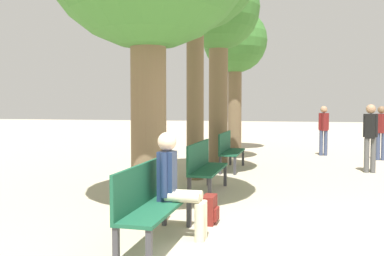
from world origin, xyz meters
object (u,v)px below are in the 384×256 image
at_px(tree_row_2, 219,16).
at_px(person_seated, 176,182).
at_px(pedestrian_far, 324,127).
at_px(bench_row_0, 150,198).
at_px(pedestrian_mid, 381,129).
at_px(tree_row_3, 235,45).
at_px(bench_row_1, 204,164).
at_px(backpack, 210,210).
at_px(pedestrian_near, 370,134).
at_px(bench_row_2, 229,148).

height_order(tree_row_2, person_seated, tree_row_2).
height_order(person_seated, pedestrian_far, pedestrian_far).
relative_size(bench_row_0, pedestrian_mid, 1.05).
xyz_separation_m(bench_row_0, tree_row_3, (-0.52, 10.97, 3.33)).
distance_m(bench_row_1, backpack, 2.11).
bearing_deg(backpack, bench_row_1, 104.37).
bearing_deg(pedestrian_near, bench_row_1, -135.63).
bearing_deg(tree_row_3, bench_row_0, -87.27).
bearing_deg(bench_row_2, pedestrian_near, 5.30).
bearing_deg(pedestrian_near, pedestrian_mid, 74.68).
height_order(bench_row_2, person_seated, person_seated).
distance_m(bench_row_1, person_seated, 2.79).
bearing_deg(tree_row_2, pedestrian_mid, 18.70).
relative_size(person_seated, pedestrian_far, 0.81).
bearing_deg(tree_row_2, bench_row_1, -83.26).
height_order(person_seated, backpack, person_seated).
height_order(tree_row_3, person_seated, tree_row_3).
distance_m(pedestrian_mid, pedestrian_far, 1.83).
bearing_deg(pedestrian_near, bench_row_2, -174.70).
relative_size(tree_row_2, tree_row_3, 1.08).
distance_m(tree_row_2, pedestrian_mid, 5.98).
bearing_deg(pedestrian_far, backpack, -103.07).
bearing_deg(tree_row_2, pedestrian_far, 38.32).
xyz_separation_m(bench_row_0, pedestrian_near, (3.48, 6.48, 0.41)).
bearing_deg(bench_row_1, pedestrian_near, 44.37).
distance_m(bench_row_1, tree_row_3, 8.58).
height_order(bench_row_0, bench_row_2, same).
bearing_deg(person_seated, bench_row_2, 92.35).
distance_m(person_seated, pedestrian_near, 6.97).
bearing_deg(pedestrian_mid, bench_row_2, -144.88).
bearing_deg(pedestrian_near, bench_row_0, -118.21).
bearing_deg(pedestrian_mid, bench_row_1, -124.83).
height_order(tree_row_2, pedestrian_far, tree_row_2).
xyz_separation_m(bench_row_0, bench_row_2, (0.00, 6.16, 0.00)).
xyz_separation_m(backpack, pedestrian_far, (2.07, 8.90, 0.75)).
height_order(tree_row_2, backpack, tree_row_2).
relative_size(pedestrian_near, pedestrian_far, 1.03).
height_order(pedestrian_mid, pedestrian_far, same).
bearing_deg(pedestrian_near, backpack, -118.68).
bearing_deg(pedestrian_far, tree_row_2, -141.68).
relative_size(bench_row_2, person_seated, 1.29).
bearing_deg(bench_row_2, bench_row_1, -90.00).
xyz_separation_m(bench_row_1, pedestrian_mid, (4.20, 6.03, 0.38)).
distance_m(bench_row_1, pedestrian_near, 4.88).
height_order(bench_row_2, pedestrian_mid, pedestrian_mid).
bearing_deg(tree_row_3, bench_row_2, -83.79).
bearing_deg(bench_row_1, bench_row_0, -90.00).
xyz_separation_m(bench_row_1, person_seated, (0.24, -2.77, 0.15)).
bearing_deg(pedestrian_mid, person_seated, -114.20).
height_order(bench_row_1, bench_row_2, same).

